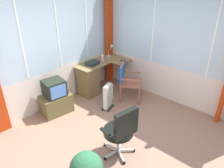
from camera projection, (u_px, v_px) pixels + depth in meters
ground at (117, 147)px, 3.96m from camera, size 5.18×5.06×0.06m
north_window_panel at (42, 51)px, 4.53m from camera, size 4.18×0.07×2.68m
east_window_panel at (179, 48)px, 4.74m from camera, size 0.07×4.06×2.68m
curtain_corner at (110, 36)px, 5.80m from camera, size 0.30×0.10×2.58m
desk at (90, 79)px, 5.46m from camera, size 1.34×0.80×0.77m
desk_lamp at (112, 49)px, 5.80m from camera, size 0.23×0.19×0.34m
tv_remote at (123, 61)px, 5.56m from camera, size 0.06×0.15×0.02m
spray_bottle at (103, 58)px, 5.48m from camera, size 0.06×0.06×0.22m
paper_tray at (93, 63)px, 5.34m from camera, size 0.31×0.24×0.09m
wooden_armchair at (126, 77)px, 5.14m from camera, size 0.66×0.66×0.92m
office_chair at (121, 129)px, 3.49m from camera, size 0.62×0.57×0.97m
tv_on_stand at (56, 98)px, 4.74m from camera, size 0.70×0.54×0.79m
space_heater at (108, 96)px, 4.92m from camera, size 0.37×0.25×0.60m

